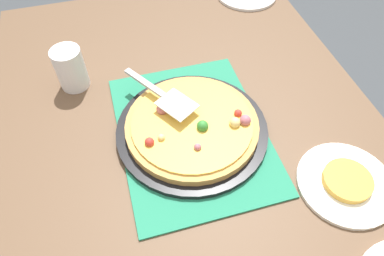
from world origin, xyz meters
The scene contains 9 objects.
ground_plane centered at (0.00, 0.00, 0.00)m, with size 8.00×8.00×0.00m, color #3D4247.
dining_table centered at (0.00, 0.00, 0.64)m, with size 1.40×1.00×0.75m.
placemat centered at (0.00, 0.00, 0.75)m, with size 0.48×0.36×0.01m, color #237F5B.
pizza_pan centered at (0.00, 0.00, 0.76)m, with size 0.38×0.38×0.01m, color black.
pizza centered at (0.00, 0.00, 0.78)m, with size 0.33×0.33×0.05m.
plate_far_right centered at (0.24, 0.30, 0.76)m, with size 0.22×0.22×0.01m, color white.
served_slice_right centered at (0.24, 0.30, 0.77)m, with size 0.11×0.11×0.02m, color gold.
cup_far centered at (-0.26, -0.27, 0.81)m, with size 0.08×0.08×0.12m, color white.
pizza_server centered at (-0.08, -0.05, 0.82)m, with size 0.22×0.16×0.01m.
Camera 1 is at (0.52, -0.15, 1.45)m, focal length 32.53 mm.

